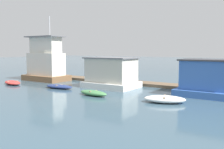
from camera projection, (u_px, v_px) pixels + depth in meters
name	position (u px, v px, depth m)	size (l,w,h in m)	color
ground_plane	(118.00, 88.00, 24.82)	(200.00, 200.00, 0.00)	#385160
dock_walkway	(133.00, 83.00, 27.41)	(33.80, 2.09, 0.30)	brown
houseboat_brown	(46.00, 62.00, 30.41)	(5.49, 3.23, 7.74)	brown
houseboat_white	(111.00, 73.00, 24.83)	(5.05, 3.75, 3.02)	white
houseboat_blue	(213.00, 79.00, 20.19)	(5.54, 3.83, 3.00)	#3866B7
dinghy_red	(12.00, 83.00, 27.17)	(3.37, 2.22, 0.39)	red
dinghy_navy	(59.00, 87.00, 24.26)	(3.15, 1.40, 0.39)	navy
dinghy_green	(93.00, 93.00, 20.51)	(2.90, 1.29, 0.44)	#47844C
dinghy_white	(165.00, 99.00, 17.78)	(3.27, 2.38, 0.51)	white
mooring_post_near_left	(188.00, 84.00, 22.72)	(0.30, 0.30, 1.38)	#846B4C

